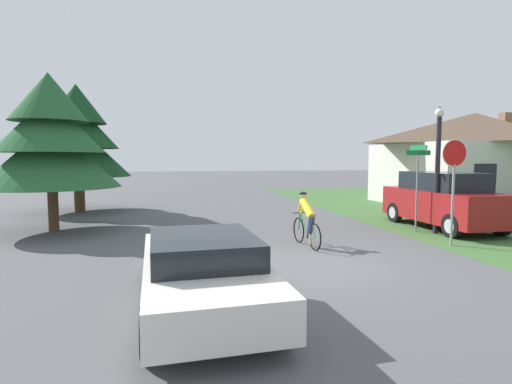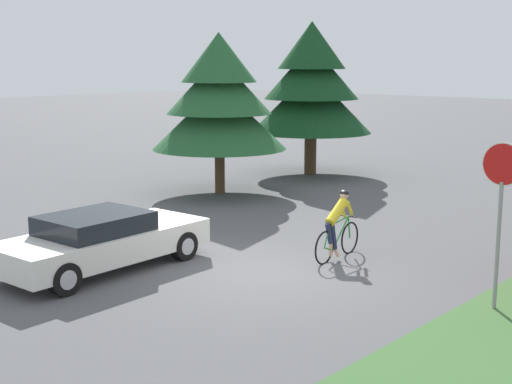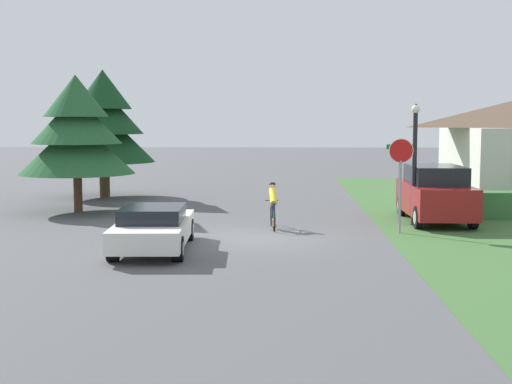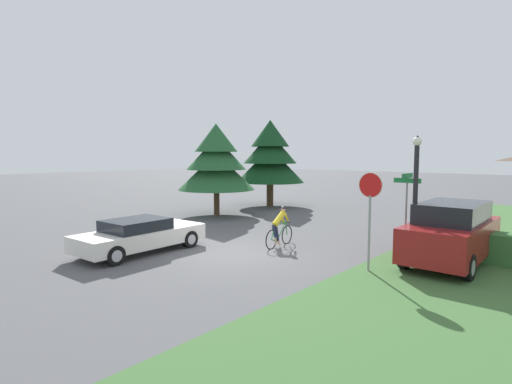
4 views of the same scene
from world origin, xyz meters
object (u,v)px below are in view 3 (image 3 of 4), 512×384
at_px(sedan_left_lane, 153,228).
at_px(street_name_sign, 399,166).
at_px(cyclist, 273,206).
at_px(conifer_tall_near, 76,132).
at_px(stop_sign, 401,166).
at_px(conifer_tall_far, 103,123).
at_px(street_lamp, 415,155).
at_px(parked_suv_right, 435,194).

bearing_deg(sedan_left_lane, street_name_sign, -57.20).
bearing_deg(cyclist, sedan_left_lane, 136.47).
relative_size(street_name_sign, conifer_tall_near, 0.55).
bearing_deg(conifer_tall_near, stop_sign, -21.99).
bearing_deg(conifer_tall_near, conifer_tall_far, 93.22).
height_order(sedan_left_lane, stop_sign, stop_sign).
height_order(street_name_sign, conifer_tall_near, conifer_tall_near).
bearing_deg(street_lamp, sedan_left_lane, -148.13).
relative_size(parked_suv_right, stop_sign, 1.58).
distance_m(cyclist, street_lamp, 5.06).
bearing_deg(parked_suv_right, sedan_left_lane, 122.74).
distance_m(sedan_left_lane, conifer_tall_far, 14.19).
height_order(parked_suv_right, street_name_sign, street_name_sign).
distance_m(cyclist, street_name_sign, 4.65).
relative_size(cyclist, street_name_sign, 0.64).
bearing_deg(cyclist, conifer_tall_far, 35.65).
distance_m(street_name_sign, conifer_tall_far, 14.47).
distance_m(parked_suv_right, conifer_tall_far, 15.51).
bearing_deg(conifer_tall_near, cyclist, -27.19).
bearing_deg(conifer_tall_far, street_lamp, -33.20).
relative_size(sedan_left_lane, parked_suv_right, 1.00).
xyz_separation_m(cyclist, conifer_tall_far, (-7.84, 9.11, 2.67)).
distance_m(sedan_left_lane, parked_suv_right, 10.49).
height_order(stop_sign, conifer_tall_far, conifer_tall_far).
xyz_separation_m(street_lamp, street_name_sign, (-0.43, 0.43, -0.39)).
height_order(parked_suv_right, street_lamp, street_lamp).
xyz_separation_m(parked_suv_right, stop_sign, (-1.61, -2.53, 1.13)).
height_order(cyclist, street_lamp, street_lamp).
bearing_deg(sedan_left_lane, parked_suv_right, -59.54).
relative_size(stop_sign, street_lamp, 0.72).
xyz_separation_m(cyclist, parked_suv_right, (5.60, 1.75, 0.25)).
relative_size(parked_suv_right, street_lamp, 1.15).
bearing_deg(stop_sign, conifer_tall_far, -38.25).
bearing_deg(parked_suv_right, cyclist, 106.87).
xyz_separation_m(sedan_left_lane, street_name_sign, (7.45, 5.33, 1.35)).
distance_m(sedan_left_lane, street_name_sign, 9.26).
bearing_deg(street_lamp, parked_suv_right, 43.47).
relative_size(parked_suv_right, conifer_tall_near, 0.89).
distance_m(stop_sign, conifer_tall_near, 12.47).
relative_size(cyclist, conifer_tall_far, 0.32).
relative_size(street_lamp, conifer_tall_near, 0.78).
relative_size(parked_suv_right, street_name_sign, 1.63).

